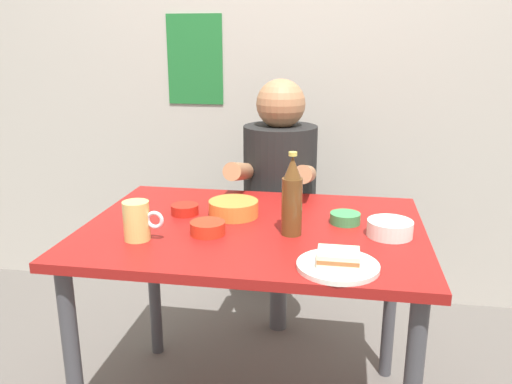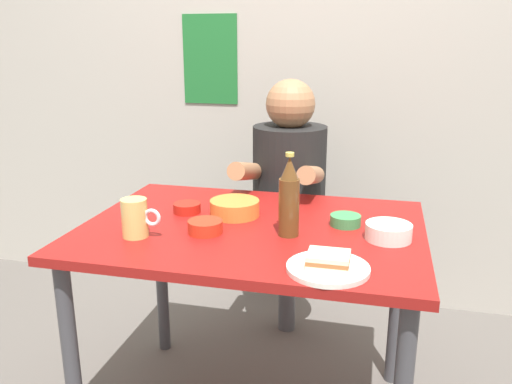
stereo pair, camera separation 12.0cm
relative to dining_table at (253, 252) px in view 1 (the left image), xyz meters
name	(u,v)px [view 1 (the left image)]	position (x,y,z in m)	size (l,w,h in m)	color
wall_back	(290,45)	(0.00, 1.05, 0.65)	(4.40, 0.09, 2.60)	#ADA89E
dining_table	(253,252)	(0.00, 0.00, 0.00)	(1.10, 0.80, 0.74)	maroon
stool	(279,260)	(0.01, 0.63, -0.30)	(0.34, 0.34, 0.45)	#4C4C51
person_seated	(280,173)	(0.01, 0.62, 0.12)	(0.33, 0.56, 0.72)	black
plate_orange	(338,266)	(0.28, -0.29, 0.10)	(0.22, 0.22, 0.01)	silver
sandwich	(338,257)	(0.28, -0.29, 0.13)	(0.11, 0.09, 0.04)	beige
beer_mug	(137,221)	(-0.32, -0.18, 0.15)	(0.13, 0.08, 0.12)	#D1BC66
beer_bottle	(292,198)	(0.13, -0.06, 0.21)	(0.06, 0.06, 0.26)	#593819
rice_bowl_white	(390,228)	(0.43, -0.02, 0.12)	(0.14, 0.14, 0.05)	silver
dip_bowl_green	(345,218)	(0.30, 0.07, 0.11)	(0.10, 0.10, 0.03)	#388C4C
sauce_bowl_chili	(208,227)	(-0.13, -0.10, 0.12)	(0.11, 0.11, 0.04)	red
sambal_bowl_red	(185,209)	(-0.26, 0.08, 0.11)	(0.10, 0.10, 0.03)	#B21E14
soup_bowl_orange	(234,208)	(-0.08, 0.08, 0.12)	(0.17, 0.17, 0.05)	orange
spoon	(133,218)	(-0.41, -0.01, 0.10)	(0.08, 0.10, 0.01)	#26A559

